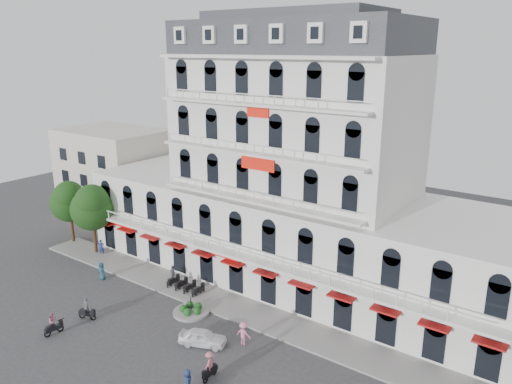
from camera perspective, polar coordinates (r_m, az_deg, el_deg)
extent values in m
plane|color=#38383A|center=(40.35, -10.26, -18.17)|extent=(120.00, 120.00, 0.00)
cube|color=gray|center=(45.93, -1.98, -13.18)|extent=(53.00, 4.00, 0.16)
cube|color=silver|center=(50.77, 4.24, -4.73)|extent=(45.00, 14.00, 9.00)
cube|color=silver|center=(47.95, 4.51, 7.64)|extent=(22.00, 12.00, 13.00)
cube|color=#2D3035|center=(47.43, 4.73, 17.24)|extent=(21.56, 11.76, 3.00)
cube|color=#2D3035|center=(47.50, 4.79, 19.53)|extent=(15.84, 8.64, 0.80)
cube|color=#AB1615|center=(45.43, -0.85, -8.67)|extent=(40.50, 1.00, 0.15)
cube|color=red|center=(43.40, 0.19, 3.42)|extent=(3.50, 0.10, 1.40)
cube|color=beige|center=(71.23, -15.80, 2.12)|extent=(14.00, 10.00, 12.00)
cylinder|color=gray|center=(45.66, -7.42, -13.45)|extent=(3.20, 3.20, 0.24)
cylinder|color=black|center=(45.29, -7.45, -12.59)|extent=(0.08, 0.08, 1.40)
sphere|color=#1A501C|center=(45.08, -6.76, -13.36)|extent=(0.70, 0.70, 0.70)
sphere|color=#1A501C|center=(45.79, -6.64, -12.85)|extent=(0.70, 0.70, 0.70)
sphere|color=#1A501C|center=(46.11, -7.59, -12.67)|extent=(0.70, 0.70, 0.70)
sphere|color=#1A501C|center=(45.61, -8.32, -13.05)|extent=(0.70, 0.70, 0.70)
sphere|color=#1A501C|center=(44.96, -7.84, -13.49)|extent=(0.70, 0.70, 0.70)
cylinder|color=#382314|center=(63.73, -20.25, -3.93)|extent=(0.36, 0.36, 3.52)
sphere|color=#133310|center=(62.76, -20.53, -1.18)|extent=(4.48, 4.48, 4.48)
sphere|color=#133310|center=(61.91, -20.60, -0.41)|extent=(3.52, 3.52, 3.52)
sphere|color=#133310|center=(63.06, -20.57, -0.49)|extent=(3.20, 3.20, 3.20)
cylinder|color=#382314|center=(59.52, -17.93, -5.00)|extent=(0.36, 0.36, 3.74)
sphere|color=#133310|center=(58.42, -18.22, -1.89)|extent=(4.76, 4.76, 4.76)
sphere|color=#133310|center=(57.55, -18.26, -1.01)|extent=(3.74, 3.74, 3.74)
sphere|color=#133310|center=(58.70, -18.27, -1.11)|extent=(3.40, 3.40, 3.40)
imported|color=white|center=(41.11, -6.10, -16.20)|extent=(4.09, 2.90, 1.29)
cube|color=black|center=(46.59, -18.75, -13.00)|extent=(1.53, 0.83, 0.35)
torus|color=black|center=(46.43, -18.15, -13.43)|extent=(0.61, 0.31, 0.60)
torus|color=black|center=(47.02, -19.28, -13.15)|extent=(0.61, 0.31, 0.60)
imported|color=#514F56|center=(46.27, -18.83, -12.25)|extent=(0.67, 0.55, 1.58)
cube|color=black|center=(45.35, -22.12, -14.22)|extent=(0.51, 1.53, 0.35)
torus|color=black|center=(45.67, -21.45, -14.30)|extent=(0.18, 0.61, 0.60)
torus|color=black|center=(45.29, -22.72, -14.72)|extent=(0.18, 0.61, 0.60)
imported|color=#C86A8E|center=(45.04, -22.21, -13.50)|extent=(0.64, 0.78, 1.49)
imported|color=navy|center=(35.63, -7.82, -20.65)|extent=(1.01, 1.00, 1.77)
cube|color=black|center=(37.61, -5.29, -19.79)|extent=(0.51, 1.53, 0.35)
torus|color=black|center=(37.41, -5.79, -20.54)|extent=(0.18, 0.61, 0.60)
torus|color=black|center=(38.13, -4.77, -19.71)|extent=(0.18, 0.61, 0.60)
imported|color=#BE6472|center=(37.18, -5.32, -18.86)|extent=(0.74, 1.15, 1.69)
imported|color=navy|center=(53.25, -17.21, -8.61)|extent=(0.90, 0.59, 1.83)
imported|color=#5A5961|center=(51.12, -9.48, -9.18)|extent=(1.11, 0.77, 1.76)
imported|color=pink|center=(40.78, -1.42, -15.86)|extent=(1.32, 0.84, 1.93)
imported|color=navy|center=(59.10, -17.27, -6.09)|extent=(0.75, 0.80, 1.84)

